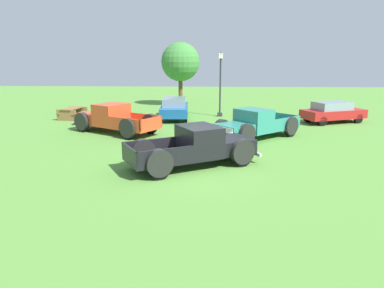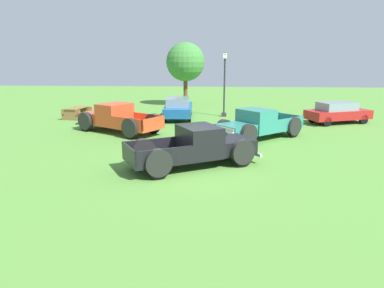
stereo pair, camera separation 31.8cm
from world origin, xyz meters
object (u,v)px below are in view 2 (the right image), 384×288
(sedan_distant_a, at_px, (178,108))
(pickup_truck_behind_right, at_px, (255,125))
(pickup_truck_behind_left, at_px, (114,118))
(sedan_distant_b, at_px, (338,112))
(lamp_post_near, at_px, (224,83))
(picnic_table, at_px, (77,111))
(oak_tree_east, at_px, (185,62))
(pickup_truck_foreground, at_px, (201,147))
(trash_can, at_px, (246,117))

(sedan_distant_a, bearing_deg, pickup_truck_behind_right, -53.26)
(pickup_truck_behind_left, relative_size, sedan_distant_b, 1.25)
(lamp_post_near, relative_size, picnic_table, 2.23)
(sedan_distant_a, height_order, oak_tree_east, oak_tree_east)
(pickup_truck_foreground, relative_size, sedan_distant_b, 1.22)
(sedan_distant_b, bearing_deg, pickup_truck_behind_right, -138.45)
(sedan_distant_a, distance_m, lamp_post_near, 3.77)
(sedan_distant_a, bearing_deg, pickup_truck_foreground, -79.42)
(pickup_truck_behind_left, bearing_deg, sedan_distant_b, 15.18)
(lamp_post_near, bearing_deg, pickup_truck_behind_right, -78.89)
(oak_tree_east, bearing_deg, lamp_post_near, -61.04)
(pickup_truck_foreground, bearing_deg, lamp_post_near, 84.74)
(pickup_truck_foreground, xyz_separation_m, picnic_table, (-9.12, 10.56, -0.26))
(pickup_truck_behind_left, bearing_deg, sedan_distant_a, 56.35)
(pickup_truck_behind_left, bearing_deg, pickup_truck_foreground, -49.98)
(pickup_truck_foreground, relative_size, picnic_table, 2.66)
(sedan_distant_a, relative_size, oak_tree_east, 0.82)
(pickup_truck_behind_right, bearing_deg, picnic_table, 153.71)
(pickup_truck_foreground, xyz_separation_m, sedan_distant_a, (-2.05, 11.00, 0.02))
(pickup_truck_behind_right, xyz_separation_m, trash_can, (-0.16, 4.13, -0.27))
(trash_can, bearing_deg, lamp_post_near, 111.41)
(pickup_truck_foreground, distance_m, lamp_post_near, 12.40)
(pickup_truck_behind_left, distance_m, oak_tree_east, 12.76)
(pickup_truck_foreground, bearing_deg, pickup_truck_behind_left, 130.02)
(sedan_distant_a, relative_size, sedan_distant_b, 1.01)
(pickup_truck_behind_left, xyz_separation_m, sedan_distant_a, (3.18, 4.77, -0.00))
(sedan_distant_a, relative_size, picnic_table, 2.21)
(sedan_distant_b, relative_size, trash_can, 4.67)
(pickup_truck_behind_right, height_order, lamp_post_near, lamp_post_near)
(trash_can, relative_size, oak_tree_east, 0.17)
(oak_tree_east, bearing_deg, pickup_truck_foreground, -83.14)
(picnic_table, bearing_deg, sedan_distant_b, -2.04)
(pickup_truck_behind_left, bearing_deg, oak_tree_east, 75.82)
(pickup_truck_foreground, bearing_deg, trash_can, 74.68)
(sedan_distant_b, bearing_deg, oak_tree_east, 141.93)
(pickup_truck_behind_left, bearing_deg, pickup_truck_behind_right, -10.57)
(pickup_truck_foreground, relative_size, pickup_truck_behind_right, 1.07)
(picnic_table, bearing_deg, lamp_post_near, 9.34)
(trash_can, bearing_deg, oak_tree_east, 116.36)
(sedan_distant_a, distance_m, trash_can, 4.97)
(lamp_post_near, distance_m, picnic_table, 10.56)
(sedan_distant_b, relative_size, oak_tree_east, 0.81)
(pickup_truck_behind_left, distance_m, sedan_distant_b, 14.15)
(pickup_truck_behind_left, height_order, lamp_post_near, lamp_post_near)
(sedan_distant_a, xyz_separation_m, lamp_post_near, (3.18, 1.25, 1.60))
(sedan_distant_a, bearing_deg, oak_tree_east, 91.10)
(sedan_distant_b, bearing_deg, sedan_distant_a, 174.19)
(picnic_table, distance_m, oak_tree_east, 10.86)
(sedan_distant_a, xyz_separation_m, picnic_table, (-7.07, -0.44, -0.28))
(pickup_truck_behind_left, xyz_separation_m, trash_can, (7.67, 2.67, -0.30))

